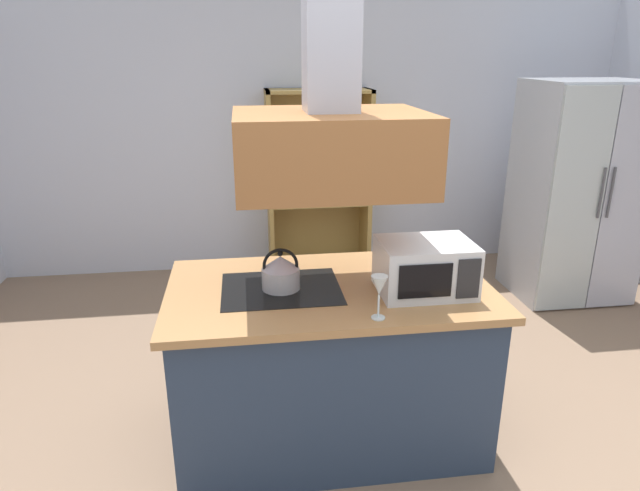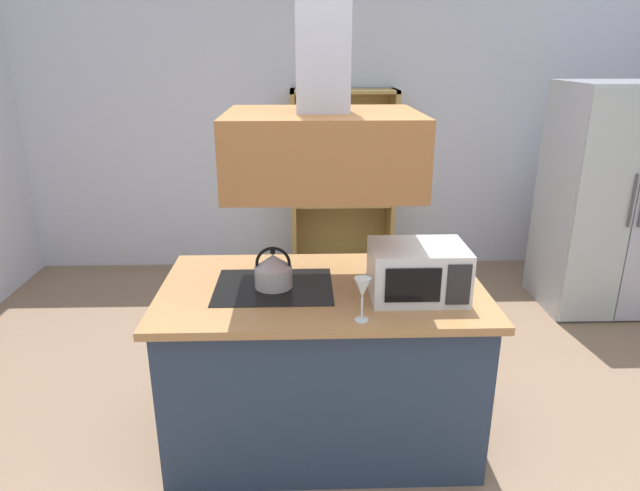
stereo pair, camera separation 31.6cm
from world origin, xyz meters
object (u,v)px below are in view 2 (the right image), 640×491
kettle (273,270)px  wine_glass_on_counter (362,290)px  dish_cabinet (342,194)px  microwave (418,271)px  cutting_board (424,260)px  refrigerator (608,200)px

kettle → wine_glass_on_counter: kettle is taller
dish_cabinet → kettle: size_ratio=7.99×
kettle → wine_glass_on_counter: size_ratio=1.05×
dish_cabinet → kettle: 2.57m
wine_glass_on_counter → microwave: bearing=41.2°
cutting_board → dish_cabinet: bearing=98.3°
kettle → cutting_board: size_ratio=0.63×
kettle → microwave: bearing=-10.3°
microwave → wine_glass_on_counter: (-0.30, -0.26, 0.02)m
cutting_board → kettle: bearing=-158.5°
kettle → cutting_board: 0.91m
dish_cabinet → cutting_board: bearing=-81.7°
wine_glass_on_counter → refrigerator: bearing=42.6°
refrigerator → kettle: refrigerator is taller
refrigerator → wine_glass_on_counter: refrigerator is taller
microwave → kettle: bearing=169.7°
refrigerator → kettle: size_ratio=8.49×
dish_cabinet → cutting_board: dish_cabinet is taller
dish_cabinet → cutting_board: 2.20m
cutting_board → wine_glass_on_counter: wine_glass_on_counter is taller
cutting_board → microwave: 0.50m
refrigerator → microwave: refrigerator is taller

